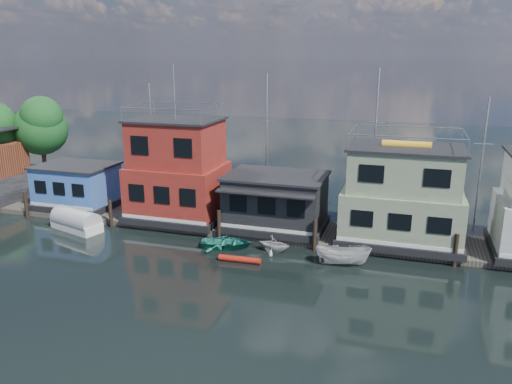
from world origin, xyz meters
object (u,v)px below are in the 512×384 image
(houseboat_blue, at_px, (77,186))
(dinghy_white, at_px, (274,244))
(houseboat_dark, at_px, (276,201))
(dinghy_teal, at_px, (226,243))
(houseboat_green, at_px, (402,197))
(tarp_runabout, at_px, (76,222))
(houseboat_red, at_px, (178,172))
(red_kayak, at_px, (240,259))
(motorboat, at_px, (343,255))

(houseboat_blue, distance_m, dinghy_white, 18.89)
(houseboat_dark, relative_size, dinghy_white, 3.30)
(dinghy_teal, bearing_deg, dinghy_white, -97.91)
(houseboat_dark, distance_m, houseboat_green, 9.07)
(houseboat_green, distance_m, dinghy_teal, 12.58)
(dinghy_white, bearing_deg, tarp_runabout, 97.07)
(houseboat_red, relative_size, tarp_runabout, 2.57)
(tarp_runabout, bearing_deg, houseboat_blue, 141.53)
(houseboat_dark, relative_size, houseboat_green, 0.88)
(red_kayak, bearing_deg, houseboat_red, 136.95)
(dinghy_teal, xyz_separation_m, motorboat, (8.16, -0.56, 0.31))
(houseboat_green, distance_m, motorboat, 6.43)
(houseboat_green, bearing_deg, tarp_runabout, -170.09)
(tarp_runabout, bearing_deg, motorboat, 15.63)
(houseboat_blue, distance_m, houseboat_green, 26.53)
(houseboat_blue, height_order, houseboat_dark, houseboat_dark)
(houseboat_green, bearing_deg, motorboat, -124.67)
(houseboat_red, height_order, dinghy_white, houseboat_red)
(houseboat_red, distance_m, dinghy_teal, 7.89)
(motorboat, relative_size, red_kayak, 1.25)
(houseboat_green, bearing_deg, houseboat_dark, -179.88)
(houseboat_green, height_order, dinghy_white, houseboat_green)
(houseboat_blue, xyz_separation_m, houseboat_red, (9.50, 0.00, 1.90))
(dinghy_teal, bearing_deg, tarp_runabout, 77.29)
(houseboat_dark, height_order, dinghy_white, houseboat_dark)
(houseboat_red, distance_m, dinghy_white, 10.34)
(houseboat_red, xyz_separation_m, dinghy_teal, (5.57, -4.17, -3.73))
(dinghy_teal, bearing_deg, motorboat, -106.50)
(dinghy_white, xyz_separation_m, motorboat, (4.81, -0.83, 0.09))
(motorboat, bearing_deg, houseboat_dark, 45.83)
(houseboat_blue, xyz_separation_m, houseboat_green, (26.50, 0.00, 1.34))
(houseboat_red, distance_m, houseboat_dark, 8.18)
(motorboat, height_order, red_kayak, motorboat)
(tarp_runabout, distance_m, motorboat, 20.42)
(houseboat_green, xyz_separation_m, dinghy_teal, (-11.43, -4.17, -3.18))
(dinghy_teal, distance_m, dinghy_white, 3.37)
(houseboat_blue, bearing_deg, red_kayak, -20.42)
(houseboat_red, distance_m, tarp_runabout, 8.59)
(houseboat_dark, distance_m, tarp_runabout, 15.35)
(houseboat_dark, bearing_deg, dinghy_teal, -120.38)
(dinghy_teal, xyz_separation_m, tarp_runabout, (-12.25, 0.03, 0.28))
(dinghy_teal, relative_size, dinghy_white, 1.59)
(houseboat_red, distance_m, red_kayak, 10.37)
(houseboat_dark, relative_size, red_kayak, 2.65)
(motorboat, bearing_deg, houseboat_blue, 73.73)
(houseboat_dark, xyz_separation_m, dinghy_teal, (-2.43, -4.15, -2.05))
(houseboat_blue, relative_size, motorboat, 1.83)
(houseboat_dark, height_order, houseboat_green, houseboat_green)
(houseboat_green, relative_size, motorboat, 2.40)
(houseboat_red, distance_m, houseboat_green, 17.01)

